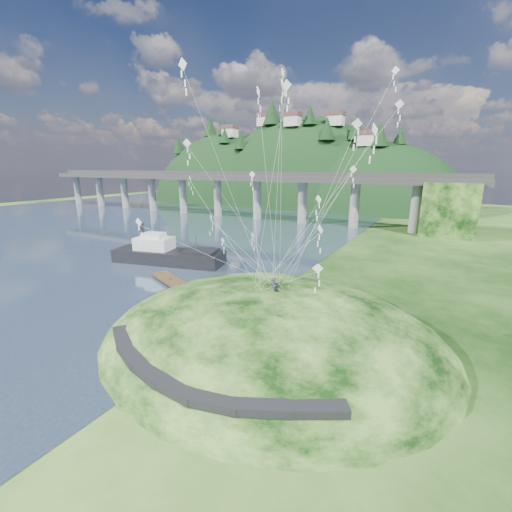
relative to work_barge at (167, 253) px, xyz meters
The scene contains 10 objects.
ground 26.69m from the work_barge, 39.72° to the right, with size 320.00×320.00×0.00m, color black.
water 53.15m from the work_barge, 165.86° to the left, with size 240.00×240.00×0.00m, color #32445D.
grass_hill 32.37m from the work_barge, 27.80° to the right, with size 36.00×32.00×13.00m.
footpath 38.70m from the work_barge, 43.76° to the right, with size 22.29×5.84×0.83m.
bridge 53.97m from the work_barge, 96.42° to the left, with size 160.00×11.00×15.00m.
far_ridge 108.05m from the work_barge, 102.39° to the left, with size 153.00×70.00×94.50m.
work_barge is the anchor object (origin of this frame).
wooden_dock 14.15m from the work_barge, 39.34° to the right, with size 14.63×7.94×1.06m.
kite_flyers 32.47m from the work_barge, 26.90° to the right, with size 1.77×1.90×1.81m.
kite_swarm 36.30m from the work_barge, 26.79° to the right, with size 20.91×16.98×18.73m.
Camera 1 is at (22.27, -26.11, 16.73)m, focal length 24.00 mm.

